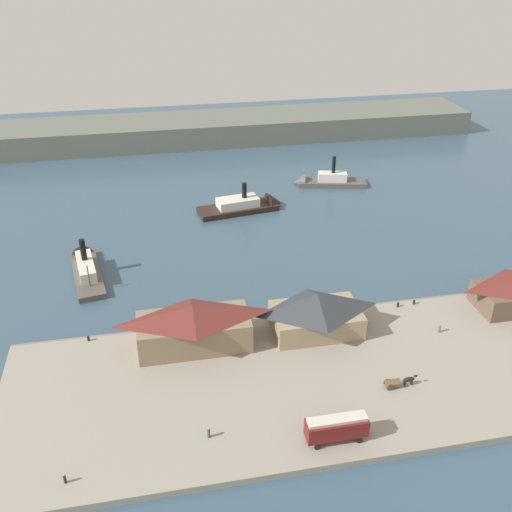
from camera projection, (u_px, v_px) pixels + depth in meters
ground_plane at (304, 306)px, 115.29m from camera, size 320.00×320.00×0.00m
quay_promenade at (339, 376)px, 96.16m from camera, size 110.00×36.00×1.20m
seawall_edge at (309, 314)px, 111.96m from camera, size 110.00×0.80×1.00m
ferry_shed_east_terminal at (194, 326)px, 100.40m from camera, size 19.90×9.18×8.20m
ferry_shed_west_terminal at (316, 312)px, 104.32m from camera, size 16.21×10.20×7.87m
street_tram at (337, 427)px, 82.11m from camera, size 8.97×2.87×4.12m
horse_cart at (400, 382)px, 92.62m from camera, size 5.41×1.48×1.87m
pedestrian_walking_west at (65, 479)px, 76.34m from camera, size 0.38×0.38×1.55m
pedestrian_by_tram at (209, 433)px, 83.24m from camera, size 0.44×0.44×1.79m
pedestrian_standing_center at (440, 328)px, 105.35m from camera, size 0.42×0.42×1.71m
mooring_post_center_west at (414, 302)px, 113.50m from camera, size 0.44×0.44×0.90m
mooring_post_center_east at (398, 305)px, 112.68m from camera, size 0.44×0.44×0.90m
mooring_post_east at (88, 339)px, 103.26m from camera, size 0.44×0.44×0.90m
ferry_outer_harbor at (85, 265)px, 126.91m from camera, size 8.94×23.35×10.35m
ferry_approaching_west at (323, 181)px, 170.36m from camera, size 22.04×10.01×10.70m
ferry_moored_east at (249, 205)px, 154.94m from camera, size 23.82×10.19×10.25m
far_headland at (224, 128)px, 207.53m from camera, size 180.00×24.00×8.00m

